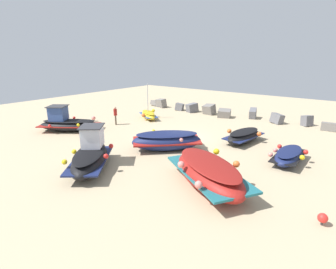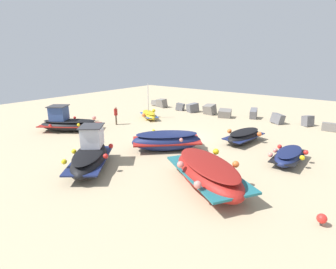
{
  "view_description": "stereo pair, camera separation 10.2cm",
  "coord_description": "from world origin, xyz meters",
  "px_view_note": "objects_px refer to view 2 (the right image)",
  "views": [
    {
      "loc": [
        11.25,
        -16.7,
        6.34
      ],
      "look_at": [
        0.33,
        -2.32,
        0.9
      ],
      "focal_mm": 28.28,
      "sensor_mm": 36.0,
      "label": 1
    },
    {
      "loc": [
        11.33,
        -16.64,
        6.34
      ],
      "look_at": [
        0.33,
        -2.32,
        0.9
      ],
      "focal_mm": 28.28,
      "sensor_mm": 36.0,
      "label": 2
    }
  ],
  "objects_px": {
    "mooring_buoy_1": "(94,118)",
    "fishing_boat_6": "(244,136)",
    "fishing_boat_1": "(149,115)",
    "mooring_buoy_0": "(322,219)",
    "fishing_boat_2": "(90,156)",
    "fishing_boat_4": "(68,123)",
    "fishing_boat_0": "(167,141)",
    "person_walking": "(116,114)",
    "fishing_boat_3": "(208,173)",
    "fishing_boat_5": "(289,156)"
  },
  "relations": [
    {
      "from": "mooring_buoy_1",
      "to": "fishing_boat_6",
      "type": "bearing_deg",
      "value": 10.47
    },
    {
      "from": "fishing_boat_1",
      "to": "mooring_buoy_0",
      "type": "height_order",
      "value": "fishing_boat_1"
    },
    {
      "from": "fishing_boat_2",
      "to": "mooring_buoy_0",
      "type": "xyz_separation_m",
      "value": [
        11.53,
        2.05,
        -0.46
      ]
    },
    {
      "from": "mooring_buoy_0",
      "to": "fishing_boat_4",
      "type": "bearing_deg",
      "value": 174.79
    },
    {
      "from": "fishing_boat_2",
      "to": "fishing_boat_4",
      "type": "xyz_separation_m",
      "value": [
        -8.23,
        3.86,
        -0.1
      ]
    },
    {
      "from": "fishing_boat_0",
      "to": "person_walking",
      "type": "bearing_deg",
      "value": -62.11
    },
    {
      "from": "fishing_boat_0",
      "to": "fishing_boat_1",
      "type": "height_order",
      "value": "fishing_boat_1"
    },
    {
      "from": "fishing_boat_4",
      "to": "person_walking",
      "type": "distance_m",
      "value": 4.29
    },
    {
      "from": "fishing_boat_2",
      "to": "fishing_boat_4",
      "type": "distance_m",
      "value": 9.09
    },
    {
      "from": "fishing_boat_3",
      "to": "person_walking",
      "type": "xyz_separation_m",
      "value": [
        -12.96,
        5.6,
        0.26
      ]
    },
    {
      "from": "fishing_boat_6",
      "to": "fishing_boat_5",
      "type": "bearing_deg",
      "value": -111.22
    },
    {
      "from": "fishing_boat_4",
      "to": "fishing_boat_6",
      "type": "distance_m",
      "value": 14.74
    },
    {
      "from": "fishing_boat_4",
      "to": "mooring_buoy_0",
      "type": "xyz_separation_m",
      "value": [
        19.76,
        -1.8,
        -0.37
      ]
    },
    {
      "from": "fishing_boat_3",
      "to": "fishing_boat_2",
      "type": "bearing_deg",
      "value": 50.71
    },
    {
      "from": "fishing_boat_3",
      "to": "mooring_buoy_0",
      "type": "xyz_separation_m",
      "value": [
        5.08,
        -0.12,
        -0.43
      ]
    },
    {
      "from": "fishing_boat_0",
      "to": "mooring_buoy_1",
      "type": "xyz_separation_m",
      "value": [
        -10.83,
        2.16,
        -0.35
      ]
    },
    {
      "from": "fishing_boat_5",
      "to": "person_walking",
      "type": "distance_m",
      "value": 15.38
    },
    {
      "from": "fishing_boat_0",
      "to": "fishing_boat_6",
      "type": "height_order",
      "value": "fishing_boat_0"
    },
    {
      "from": "fishing_boat_4",
      "to": "person_walking",
      "type": "xyz_separation_m",
      "value": [
        1.73,
        3.91,
        0.32
      ]
    },
    {
      "from": "fishing_boat_1",
      "to": "fishing_boat_6",
      "type": "bearing_deg",
      "value": 24.63
    },
    {
      "from": "mooring_buoy_0",
      "to": "mooring_buoy_1",
      "type": "height_order",
      "value": "mooring_buoy_1"
    },
    {
      "from": "fishing_boat_6",
      "to": "mooring_buoy_1",
      "type": "bearing_deg",
      "value": 108.91
    },
    {
      "from": "fishing_boat_6",
      "to": "mooring_buoy_0",
      "type": "height_order",
      "value": "fishing_boat_6"
    },
    {
      "from": "mooring_buoy_0",
      "to": "fishing_boat_0",
      "type": "bearing_deg",
      "value": 162.58
    },
    {
      "from": "fishing_boat_2",
      "to": "fishing_boat_5",
      "type": "bearing_deg",
      "value": -87.36
    },
    {
      "from": "fishing_boat_3",
      "to": "mooring_buoy_1",
      "type": "height_order",
      "value": "fishing_boat_3"
    },
    {
      "from": "fishing_boat_1",
      "to": "fishing_boat_5",
      "type": "bearing_deg",
      "value": 18.51
    },
    {
      "from": "fishing_boat_2",
      "to": "fishing_boat_5",
      "type": "xyz_separation_m",
      "value": [
        8.87,
        7.9,
        -0.33
      ]
    },
    {
      "from": "mooring_buoy_0",
      "to": "mooring_buoy_1",
      "type": "bearing_deg",
      "value": 165.74
    },
    {
      "from": "fishing_boat_5",
      "to": "mooring_buoy_0",
      "type": "relative_size",
      "value": 6.79
    },
    {
      "from": "fishing_boat_4",
      "to": "fishing_boat_5",
      "type": "height_order",
      "value": "fishing_boat_4"
    },
    {
      "from": "fishing_boat_3",
      "to": "person_walking",
      "type": "distance_m",
      "value": 14.12
    },
    {
      "from": "fishing_boat_1",
      "to": "mooring_buoy_1",
      "type": "distance_m",
      "value": 5.49
    },
    {
      "from": "fishing_boat_1",
      "to": "fishing_boat_4",
      "type": "bearing_deg",
      "value": -76.38
    },
    {
      "from": "fishing_boat_6",
      "to": "mooring_buoy_0",
      "type": "xyz_separation_m",
      "value": [
        6.37,
        -7.95,
        -0.19
      ]
    },
    {
      "from": "fishing_boat_5",
      "to": "fishing_boat_6",
      "type": "distance_m",
      "value": 4.26
    },
    {
      "from": "fishing_boat_3",
      "to": "fishing_boat_4",
      "type": "height_order",
      "value": "fishing_boat_4"
    },
    {
      "from": "fishing_boat_5",
      "to": "mooring_buoy_1",
      "type": "bearing_deg",
      "value": 91.95
    },
    {
      "from": "fishing_boat_1",
      "to": "fishing_boat_2",
      "type": "relative_size",
      "value": 0.76
    },
    {
      "from": "fishing_boat_3",
      "to": "fishing_boat_1",
      "type": "bearing_deg",
      "value": -5.4
    },
    {
      "from": "fishing_boat_1",
      "to": "fishing_boat_5",
      "type": "distance_m",
      "value": 14.95
    },
    {
      "from": "fishing_boat_1",
      "to": "person_walking",
      "type": "relative_size",
      "value": 2.08
    },
    {
      "from": "fishing_boat_0",
      "to": "mooring_buoy_1",
      "type": "distance_m",
      "value": 11.05
    },
    {
      "from": "fishing_boat_2",
      "to": "fishing_boat_3",
      "type": "xyz_separation_m",
      "value": [
        6.46,
        2.17,
        -0.03
      ]
    },
    {
      "from": "fishing_boat_2",
      "to": "mooring_buoy_1",
      "type": "distance_m",
      "value": 11.83
    },
    {
      "from": "person_walking",
      "to": "mooring_buoy_0",
      "type": "xyz_separation_m",
      "value": [
        18.04,
        -5.72,
        -0.69
      ]
    },
    {
      "from": "fishing_boat_2",
      "to": "person_walking",
      "type": "distance_m",
      "value": 10.14
    },
    {
      "from": "fishing_boat_5",
      "to": "fishing_boat_6",
      "type": "height_order",
      "value": "fishing_boat_6"
    },
    {
      "from": "fishing_boat_5",
      "to": "fishing_boat_2",
      "type": "bearing_deg",
      "value": 131.88
    },
    {
      "from": "fishing_boat_3",
      "to": "mooring_buoy_0",
      "type": "distance_m",
      "value": 5.09
    }
  ]
}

